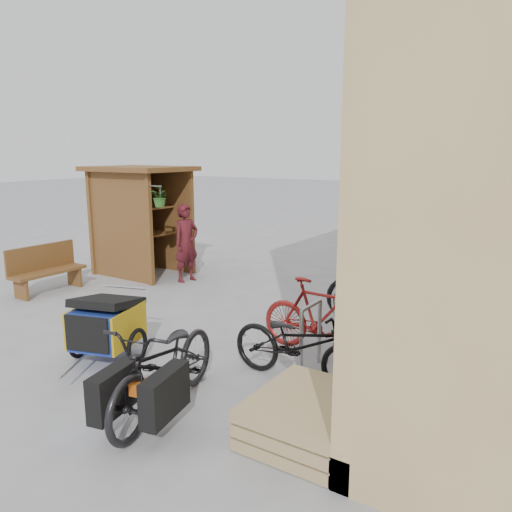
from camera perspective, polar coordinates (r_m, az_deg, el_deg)
The scene contains 17 objects.
ground at distance 7.77m, azimuth -9.29°, elevation -8.73°, with size 80.00×80.00×0.00m, color #9D9D9F.
kiosk at distance 11.41m, azimuth -13.40°, elevation 5.68°, with size 2.49×1.65×2.40m.
bike_rack at distance 8.46m, azimuth 13.69°, elevation -3.53°, with size 0.05×5.35×0.86m.
pallet_stack at distance 5.05m, azimuth 6.04°, elevation -17.85°, with size 1.00×1.20×0.40m.
bench at distance 10.58m, azimuth -22.91°, elevation -1.31°, with size 0.45×1.47×0.93m.
shopping_carts at distance 12.12m, azimuth 23.29°, elevation 0.62°, with size 0.53×1.80×0.96m.
child_trailer at distance 6.87m, azimuth -16.71°, elevation -7.34°, with size 1.02×1.59×0.92m.
cargo_bike at distance 5.39m, azimuth -10.37°, elevation -12.31°, with size 1.10×2.10×1.05m.
person_kiosk at distance 10.62m, azimuth -7.97°, elevation 1.49°, with size 0.60×0.39×1.65m, color maroon.
bike_0 at distance 6.00m, azimuth 5.03°, elevation -10.02°, with size 0.64×1.82×0.96m, color black.
bike_1 at distance 6.80m, azimuth 7.32°, elevation -7.01°, with size 0.49×1.74×1.04m, color maroon.
bike_2 at distance 7.84m, azimuth 13.39°, elevation -5.10°, with size 0.62×1.78×0.94m, color silver.
bike_3 at distance 8.13m, azimuth 14.16°, elevation -3.97°, with size 0.51×1.82×1.09m, color black.
bike_4 at distance 8.80m, azimuth 15.32°, elevation -3.13°, with size 0.66×1.91×1.00m, color maroon.
bike_5 at distance 9.20m, azimuth 16.52°, elevation -2.94°, with size 0.41×1.47×0.88m, color silver.
bike_6 at distance 9.97m, azimuth 17.03°, elevation -1.54°, with size 0.66×1.88×0.99m, color silver.
bike_7 at distance 10.32m, azimuth 17.16°, elevation -1.39°, with size 0.42×1.48×0.89m, color maroon.
Camera 1 is at (4.96, -5.33, 2.70)m, focal length 35.00 mm.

